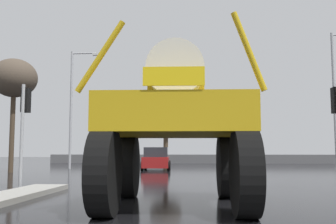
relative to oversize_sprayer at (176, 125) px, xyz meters
name	(u,v)px	position (x,y,z in m)	size (l,w,h in m)	color
ground_plane	(194,174)	(0.25, 12.60, -1.88)	(120.00, 120.00, 0.00)	black
oversize_sprayer	(176,125)	(0.00, 0.00, 0.00)	(3.73, 5.18, 3.98)	black
sedan_ahead	(156,159)	(-2.38, 17.70, -1.17)	(2.06, 4.19, 1.52)	maroon
traffic_signal_near_left	(25,113)	(-5.40, 3.70, 0.70)	(0.24, 0.54, 3.53)	#A8AAAF
traffic_signal_far_left	(258,133)	(5.08, 21.44, 0.74)	(0.24, 0.55, 3.59)	#A8AAAF
streetlight_far_left	(73,103)	(-8.66, 18.85, 2.93)	(2.14, 0.24, 8.65)	#A8AAAF
streetlight_far_right	(336,94)	(9.43, 16.90, 3.06)	(1.57, 0.24, 9.05)	#A8AAAF
bare_tree_left	(14,79)	(-10.69, 13.64, 3.76)	(2.78, 2.78, 6.89)	#473828
bare_tree_far_center	(166,119)	(-2.36, 25.16, 2.20)	(2.81, 2.81, 5.35)	#473828
roadside_barrier	(196,159)	(0.25, 32.05, -1.43)	(31.06, 0.24, 0.90)	#59595B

